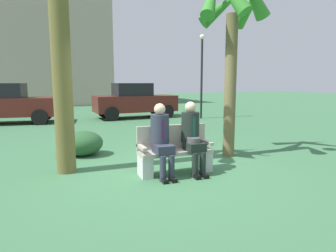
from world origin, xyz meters
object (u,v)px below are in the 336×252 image
seated_man_left (161,136)px  parked_car_far (135,101)px  seated_man_right (192,134)px  shrub_near_bench (83,143)px  park_bench (175,152)px  building_backdrop (31,32)px  palm_tree_tall (232,17)px  parked_car_near (6,104)px  street_lamp (202,68)px

seated_man_left → parked_car_far: 9.21m
seated_man_right → shrub_near_bench: seated_man_right is taller
park_bench → seated_man_left: bearing=-159.3°
park_bench → building_backdrop: size_ratio=0.12×
seated_man_left → palm_tree_tall: bearing=23.9°
seated_man_left → shrub_near_bench: seated_man_left is taller
parked_car_near → seated_man_left: bearing=-67.5°
seated_man_right → building_backdrop: (-3.91, 21.87, 4.95)m
seated_man_right → building_backdrop: bearing=100.1°
palm_tree_tall → park_bench: bearing=-155.5°
shrub_near_bench → building_backdrop: (-2.09, 19.73, 5.41)m
shrub_near_bench → parked_car_far: parked_car_far is taller
building_backdrop → seated_man_left: bearing=-81.4°
parked_car_near → parked_car_far: (5.53, 0.12, 0.00)m
seated_man_left → parked_car_far: parked_car_far is taller
parked_car_near → palm_tree_tall: bearing=-54.7°
shrub_near_bench → parked_car_near: bearing=110.1°
street_lamp → seated_man_right: bearing=-118.4°
seated_man_right → street_lamp: (4.15, 7.67, 1.63)m
seated_man_left → parked_car_far: bearing=78.4°
park_bench → shrub_near_bench: 2.52m
street_lamp → building_backdrop: building_backdrop is taller
parked_car_near → shrub_near_bench: bearing=-69.9°
palm_tree_tall → building_backdrop: building_backdrop is taller
parked_car_far → seated_man_left: bearing=-101.6°
seated_man_right → palm_tree_tall: (1.38, 0.89, 2.40)m
palm_tree_tall → building_backdrop: 21.78m
street_lamp → seated_man_left: bearing=-121.9°
shrub_near_bench → street_lamp: size_ratio=0.24×
palm_tree_tall → parked_car_near: bearing=125.3°
parked_car_far → building_backdrop: (-5.14, 12.84, 4.86)m
shrub_near_bench → parked_car_far: 7.56m
seated_man_left → palm_tree_tall: palm_tree_tall is taller
shrub_near_bench → street_lamp: bearing=42.9°
park_bench → shrub_near_bench: park_bench is taller
seated_man_left → street_lamp: bearing=58.1°
seated_man_left → shrub_near_bench: bearing=119.4°
seated_man_right → building_backdrop: 22.76m
seated_man_left → shrub_near_bench: 2.49m
parked_car_near → building_backdrop: building_backdrop is taller
parked_car_far → building_backdrop: 14.66m
seated_man_left → palm_tree_tall: (1.99, 0.88, 2.40)m
palm_tree_tall → street_lamp: (2.78, 6.78, -0.76)m
shrub_near_bench → parked_car_near: 7.24m
seated_man_right → parked_car_far: (1.23, 9.03, 0.09)m
park_bench → street_lamp: (4.46, 7.55, 1.98)m
parked_car_far → seated_man_right: bearing=-97.8°
palm_tree_tall → parked_car_far: 8.46m
seated_man_right → palm_tree_tall: 2.90m
parked_car_near → parked_car_far: same height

